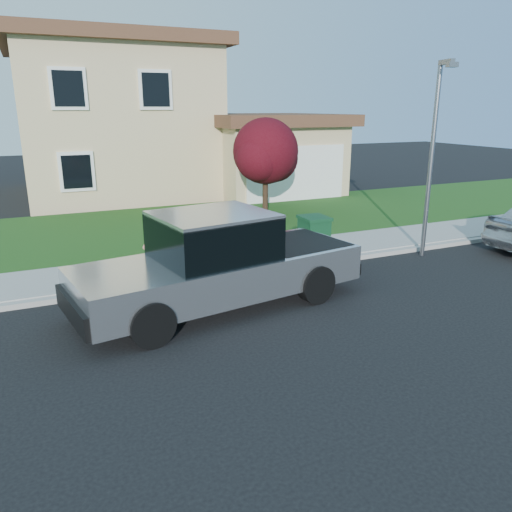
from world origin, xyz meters
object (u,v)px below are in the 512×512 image
Objects in this scene: street_lamp at (433,150)px; ornamental_tree at (266,154)px; trash_bin at (314,237)px; pickup_truck at (219,263)px; woman at (156,256)px.

ornamental_tree is at bearing 120.28° from street_lamp.
street_lamp is at bearing -71.89° from ornamental_tree.
ornamental_tree reaches higher than trash_bin.
street_lamp is (6.38, 1.10, 1.97)m from pickup_truck.
trash_bin is at bearing -102.09° from ornamental_tree.
street_lamp is (3.11, -0.69, 2.19)m from trash_bin.
pickup_truck is at bearing 115.22° from woman.
street_lamp is at bearing 0.60° from pickup_truck.
street_lamp is (7.37, -0.23, 2.05)m from woman.
woman is at bearing -132.98° from ornamental_tree.
pickup_truck is 3.51× the size of woman.
trash_bin is at bearing 174.82° from woman.
trash_bin is at bearing 19.48° from pickup_truck.
street_lamp is at bearing -10.26° from trash_bin.
trash_bin is (4.26, 0.46, -0.13)m from woman.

